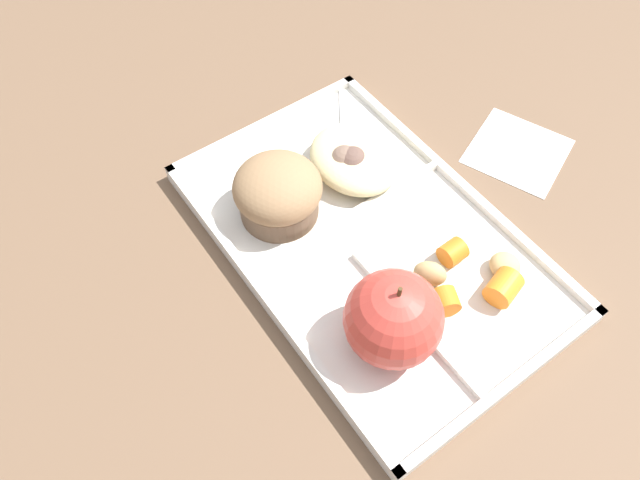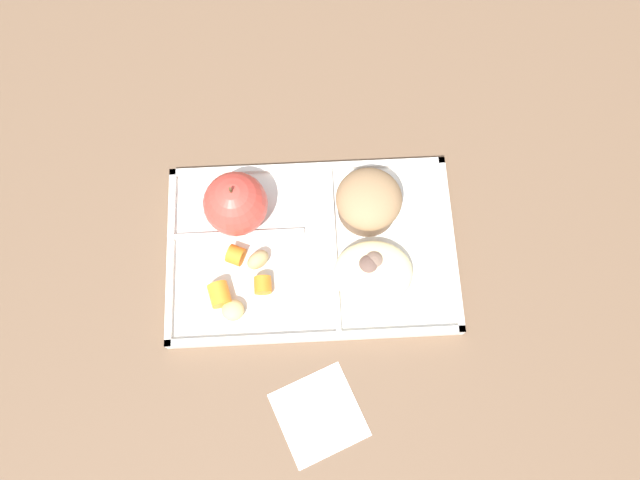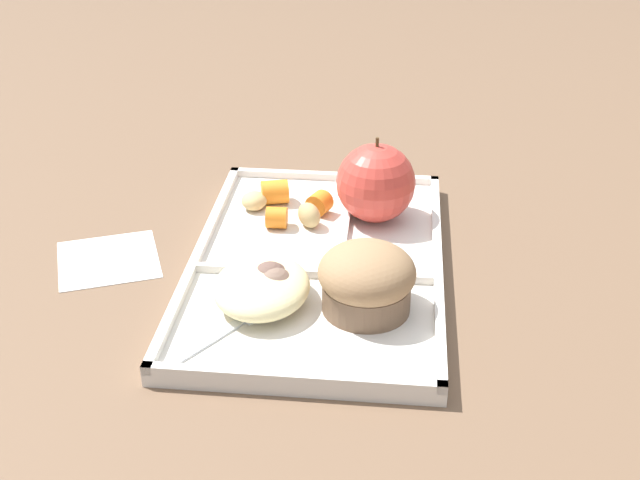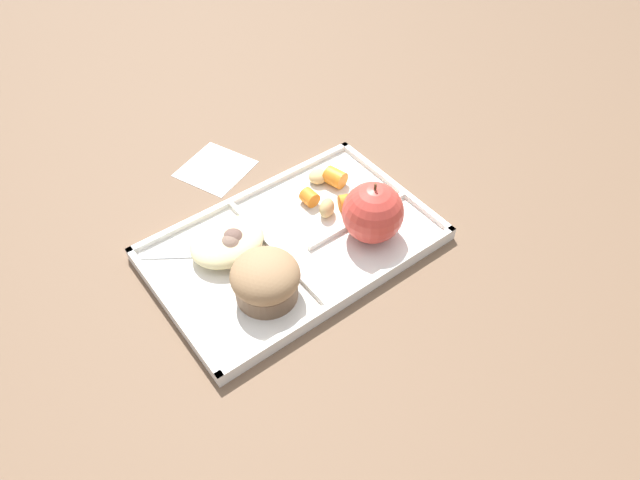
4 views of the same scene
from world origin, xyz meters
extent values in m
plane|color=brown|center=(0.00, 0.00, 0.00)|extent=(6.00, 6.00, 0.00)
cube|color=silver|center=(0.00, 0.00, 0.01)|extent=(0.39, 0.25, 0.01)
cube|color=silver|center=(0.00, -0.12, 0.02)|extent=(0.39, 0.01, 0.01)
cube|color=silver|center=(0.00, 0.12, 0.02)|extent=(0.39, 0.01, 0.01)
cube|color=silver|center=(-0.19, 0.00, 0.02)|extent=(0.01, 0.25, 0.01)
cube|color=silver|center=(0.19, 0.00, 0.02)|extent=(0.01, 0.25, 0.01)
cube|color=silver|center=(0.03, 0.00, 0.02)|extent=(0.01, 0.23, 0.01)
cube|color=silver|center=(-0.10, 0.02, 0.02)|extent=(0.18, 0.01, 0.01)
sphere|color=#C63D33|center=(-0.10, 0.05, 0.06)|extent=(0.09, 0.09, 0.09)
cylinder|color=#4C381E|center=(-0.10, 0.05, 0.10)|extent=(0.00, 0.00, 0.01)
cylinder|color=brown|center=(0.08, 0.05, 0.03)|extent=(0.08, 0.08, 0.03)
ellipsoid|color=#93704C|center=(0.08, 0.05, 0.05)|extent=(0.09, 0.09, 0.05)
cylinder|color=orange|center=(-0.12, -0.06, 0.03)|extent=(0.03, 0.04, 0.03)
cylinder|color=orange|center=(-0.10, -0.01, 0.03)|extent=(0.03, 0.03, 0.03)
cylinder|color=orange|center=(-0.07, -0.05, 0.02)|extent=(0.02, 0.02, 0.02)
ellipsoid|color=tan|center=(-0.07, -0.02, 0.03)|extent=(0.04, 0.04, 0.03)
ellipsoid|color=tan|center=(-0.11, -0.08, 0.02)|extent=(0.03, 0.03, 0.02)
ellipsoid|color=beige|center=(0.08, -0.04, 0.03)|extent=(0.11, 0.09, 0.04)
sphere|color=#755B4C|center=(0.08, -0.03, 0.03)|extent=(0.04, 0.04, 0.04)
sphere|color=brown|center=(0.07, -0.04, 0.03)|extent=(0.04, 0.04, 0.04)
cube|color=silver|center=(0.15, -0.08, 0.01)|extent=(0.08, 0.06, 0.00)
cube|color=silver|center=(0.10, -0.05, 0.01)|extent=(0.04, 0.03, 0.00)
cylinder|color=silver|center=(0.08, -0.02, 0.01)|extent=(0.02, 0.02, 0.00)
cylinder|color=silver|center=(0.08, -0.03, 0.01)|extent=(0.02, 0.02, 0.00)
cylinder|color=silver|center=(0.07, -0.04, 0.01)|extent=(0.02, 0.02, 0.00)
cube|color=white|center=(0.00, -0.22, 0.00)|extent=(0.13, 0.13, 0.00)
camera|label=1|loc=(-0.24, 0.23, 0.51)|focal=33.28mm
camera|label=2|loc=(0.00, -0.24, 0.80)|focal=33.77mm
camera|label=3|loc=(0.72, 0.08, 0.45)|focal=47.24mm
camera|label=4|loc=(0.30, 0.46, 0.61)|focal=32.38mm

